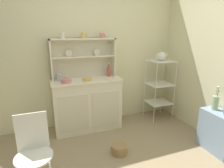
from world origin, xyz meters
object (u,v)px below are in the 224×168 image
at_px(utensil_jar, 59,77).
at_px(hutch_shelf_unit, 83,55).
at_px(bakers_rack, 160,82).
at_px(side_shelf_blue, 218,132).
at_px(wire_chair, 33,147).
at_px(floor_basket, 119,149).
at_px(hutch_cabinet, 87,104).
at_px(bowl_mixing_large, 66,81).
at_px(cup_cream_0, 63,35).
at_px(porcelain_teapot, 161,56).
at_px(jam_bottle, 109,71).
at_px(flower_vase, 215,102).

bearing_deg(utensil_jar, hutch_shelf_unit, 11.64).
height_order(bakers_rack, side_shelf_blue, bakers_rack).
xyz_separation_m(wire_chair, utensil_jar, (0.38, 1.20, 0.40)).
xyz_separation_m(bakers_rack, floor_basket, (-1.12, -0.77, -0.64)).
height_order(hutch_cabinet, wire_chair, hutch_cabinet).
distance_m(side_shelf_blue, bowl_mixing_large, 2.29).
xyz_separation_m(wire_chair, cup_cream_0, (0.49, 1.24, 1.04)).
height_order(side_shelf_blue, porcelain_teapot, porcelain_teapot).
bearing_deg(utensil_jar, porcelain_teapot, -4.73).
xyz_separation_m(jam_bottle, porcelain_teapot, (0.94, -0.15, 0.24)).
bearing_deg(hutch_cabinet, cup_cream_0, 158.56).
relative_size(floor_basket, utensil_jar, 0.90).
height_order(wire_chair, floor_basket, wire_chair).
relative_size(hutch_shelf_unit, wire_chair, 1.23).
relative_size(porcelain_teapot, flower_vase, 0.71).
xyz_separation_m(wire_chair, bowl_mixing_large, (0.47, 1.05, 0.37)).
bearing_deg(bowl_mixing_large, side_shelf_blue, -31.99).
bearing_deg(cup_cream_0, side_shelf_blue, -36.34).
bearing_deg(flower_vase, side_shelf_blue, -89.90).
xyz_separation_m(bowl_mixing_large, utensil_jar, (-0.09, 0.15, 0.03)).
relative_size(bakers_rack, flower_vase, 3.23).
height_order(hutch_shelf_unit, porcelain_teapot, hutch_shelf_unit).
bearing_deg(hutch_shelf_unit, flower_vase, -39.81).
relative_size(bakers_rack, side_shelf_blue, 1.96).
bearing_deg(porcelain_teapot, floor_basket, -145.32).
bearing_deg(porcelain_teapot, hutch_cabinet, 177.12).
height_order(bowl_mixing_large, jam_bottle, jam_bottle).
xyz_separation_m(cup_cream_0, bowl_mixing_large, (-0.02, -0.20, -0.66)).
distance_m(wire_chair, cup_cream_0, 1.69).
bearing_deg(wire_chair, bowl_mixing_large, 80.21).
relative_size(hutch_shelf_unit, side_shelf_blue, 1.85).
distance_m(cup_cream_0, utensil_jar, 0.64).
distance_m(floor_basket, jam_bottle, 1.29).
height_order(hutch_cabinet, bakers_rack, bakers_rack).
bearing_deg(hutch_shelf_unit, floor_basket, -76.66).
height_order(cup_cream_0, jam_bottle, cup_cream_0).
distance_m(wire_chair, bowl_mixing_large, 1.21).
bearing_deg(porcelain_teapot, hutch_shelf_unit, 170.28).
relative_size(floor_basket, bowl_mixing_large, 1.41).
bearing_deg(cup_cream_0, bowl_mixing_large, -94.77).
bearing_deg(floor_basket, flower_vase, -12.25).
bearing_deg(porcelain_teapot, cup_cream_0, 173.47).
relative_size(hutch_shelf_unit, bowl_mixing_large, 6.70).
bearing_deg(porcelain_teapot, wire_chair, -153.89).
relative_size(bakers_rack, bowl_mixing_large, 7.08).
bearing_deg(porcelain_teapot, side_shelf_blue, -80.76).
distance_m(bowl_mixing_large, porcelain_teapot, 1.71).
relative_size(hutch_cabinet, utensil_jar, 4.59).
bearing_deg(side_shelf_blue, bakers_rack, 99.16).
xyz_separation_m(hutch_shelf_unit, floor_basket, (0.24, -1.00, -1.18)).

